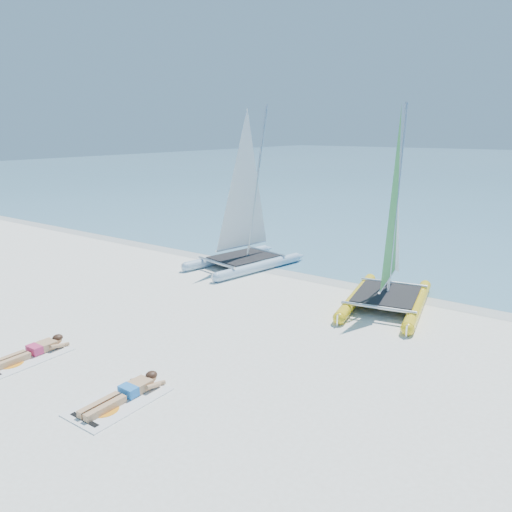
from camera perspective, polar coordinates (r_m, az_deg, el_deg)
The scene contains 8 objects.
ground at distance 12.47m, azimuth -2.53°, elevation -8.78°, with size 140.00×140.00×0.00m, color white.
wet_sand_strip at distance 16.87m, azimuth 9.10°, elevation -2.67°, with size 140.00×1.40×0.01m, color beige.
catamaran_blue at distance 17.91m, azimuth -1.31°, elevation 4.30°, with size 2.88×4.65×5.91m.
catamaran_yellow at distance 14.63m, azimuth 15.37°, elevation 1.76°, with size 2.83×4.69×5.81m.
towel_a at distance 12.27m, azimuth -24.85°, elevation -10.52°, with size 1.00×1.85×0.02m, color white.
sunbather_a at distance 12.31m, azimuth -24.13°, elevation -9.81°, with size 0.37×1.73×0.26m.
towel_b at distance 9.92m, azimuth -15.37°, elevation -15.74°, with size 1.00×1.85×0.02m, color white.
sunbather_b at distance 9.97m, azimuth -14.53°, elevation -14.80°, with size 0.37×1.73×0.26m.
Camera 1 is at (7.12, -8.98, 4.91)m, focal length 35.00 mm.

